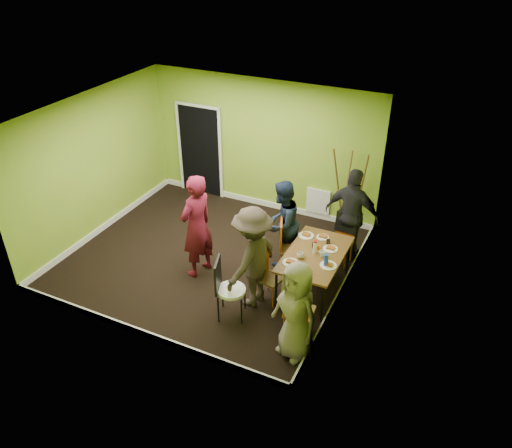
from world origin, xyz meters
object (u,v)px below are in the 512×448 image
(chair_bentwood, at_px, (227,286))
(person_left_far, at_px, (282,223))
(orange_bottle, at_px, (318,247))
(person_left_near, at_px, (252,258))
(chair_left_near, at_px, (267,273))
(blue_bottle, at_px, (326,260))
(chair_back_end, at_px, (345,228))
(chair_front_end, at_px, (298,310))
(person_front_end, at_px, (296,311))
(person_back_end, at_px, (352,215))
(thermos, at_px, (315,247))
(person_standing, at_px, (197,226))
(easel, at_px, (348,192))
(dining_table, at_px, (315,256))
(chair_left_far, at_px, (287,243))

(chair_bentwood, relative_size, person_left_far, 0.64)
(orange_bottle, height_order, person_left_near, person_left_near)
(chair_left_near, xyz_separation_m, blue_bottle, (0.89, 0.25, 0.36))
(chair_back_end, distance_m, blue_bottle, 1.38)
(chair_front_end, distance_m, person_left_near, 1.14)
(person_front_end, bearing_deg, person_back_end, 114.06)
(chair_front_end, height_order, thermos, chair_front_end)
(person_left_far, distance_m, person_left_near, 1.25)
(person_standing, relative_size, person_back_end, 1.08)
(chair_back_end, bearing_deg, easel, -70.00)
(dining_table, xyz_separation_m, thermos, (-0.02, 0.02, 0.16))
(chair_left_far, relative_size, chair_back_end, 1.08)
(chair_bentwood, height_order, blue_bottle, chair_bentwood)
(person_standing, bearing_deg, person_left_far, 141.63)
(easel, distance_m, person_standing, 3.15)
(thermos, bearing_deg, chair_bentwood, -130.07)
(blue_bottle, distance_m, orange_bottle, 0.47)
(dining_table, height_order, person_front_end, person_front_end)
(orange_bottle, distance_m, person_front_end, 1.64)
(person_standing, xyz_separation_m, person_back_end, (2.26, 1.63, -0.07))
(chair_back_end, distance_m, thermos, 1.13)
(chair_bentwood, distance_m, thermos, 1.58)
(chair_left_near, xyz_separation_m, person_left_far, (-0.19, 1.05, 0.31))
(chair_left_near, height_order, easel, easel)
(chair_front_end, bearing_deg, orange_bottle, 93.50)
(person_left_far, bearing_deg, person_back_end, 131.21)
(chair_bentwood, bearing_deg, thermos, 121.58)
(chair_left_far, bearing_deg, chair_bentwood, -36.59)
(person_left_far, relative_size, person_front_end, 1.03)
(dining_table, relative_size, thermos, 7.39)
(person_back_end, relative_size, person_front_end, 1.13)
(person_left_near, bearing_deg, blue_bottle, 123.79)
(chair_left_far, bearing_deg, chair_back_end, 112.66)
(person_left_far, bearing_deg, chair_bentwood, 1.88)
(dining_table, relative_size, chair_left_near, 1.71)
(person_front_end, bearing_deg, chair_left_far, 139.76)
(blue_bottle, distance_m, person_left_far, 1.35)
(chair_front_end, bearing_deg, person_left_far, 115.75)
(chair_front_end, xyz_separation_m, person_left_near, (-0.98, 0.50, 0.32))
(person_standing, xyz_separation_m, person_left_far, (1.18, 0.93, -0.14))
(chair_left_far, xyz_separation_m, orange_bottle, (0.62, -0.19, 0.22))
(chair_front_end, distance_m, blue_bottle, 1.01)
(orange_bottle, relative_size, person_left_far, 0.05)
(chair_bentwood, bearing_deg, orange_bottle, 123.75)
(chair_back_end, height_order, person_left_far, person_left_far)
(easel, height_order, person_standing, person_standing)
(chair_front_end, bearing_deg, person_back_end, 84.30)
(chair_front_end, bearing_deg, blue_bottle, 80.97)
(chair_left_near, bearing_deg, person_left_near, -29.28)
(chair_left_near, xyz_separation_m, easel, (0.55, 2.61, 0.38))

